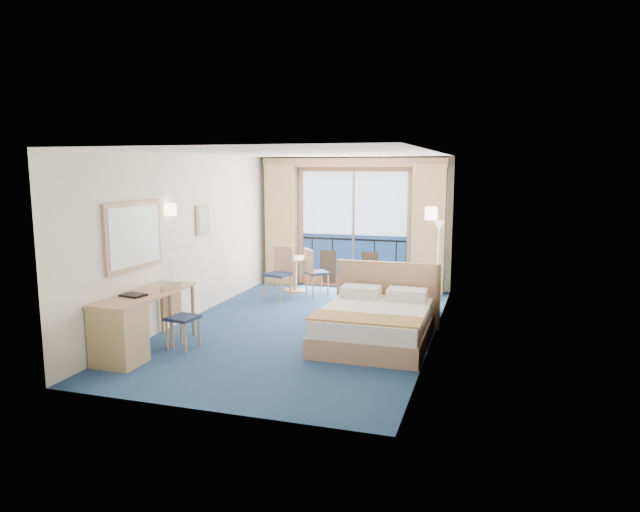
{
  "coord_description": "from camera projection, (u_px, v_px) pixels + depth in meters",
  "views": [
    {
      "loc": [
        2.8,
        -8.23,
        2.49
      ],
      "look_at": [
        0.2,
        0.2,
        1.11
      ],
      "focal_mm": 32.0,
      "sensor_mm": 36.0,
      "label": 1
    }
  ],
  "objects": [
    {
      "name": "desk",
      "position": [
        125.0,
        328.0,
        7.33
      ],
      "size": [
        0.59,
        1.72,
        0.81
      ],
      "color": "tan",
      "rests_on": "ground"
    },
    {
      "name": "table_chair_a",
      "position": [
        313.0,
        269.0,
        11.14
      ],
      "size": [
        0.56,
        0.56,
        0.92
      ],
      "rotation": [
        0.0,
        0.0,
        2.29
      ],
      "color": "#1E2847",
      "rests_on": "ground"
    },
    {
      "name": "armchair",
      "position": [
        409.0,
        291.0,
        9.79
      ],
      "size": [
        1.04,
        1.05,
        0.77
      ],
      "primitive_type": "imported",
      "rotation": [
        0.0,
        0.0,
        3.44
      ],
      "color": "#4F5460",
      "rests_on": "ground"
    },
    {
      "name": "bed",
      "position": [
        375.0,
        323.0,
        8.14
      ],
      "size": [
        1.64,
        1.95,
        1.03
      ],
      "color": "tan",
      "rests_on": "ground"
    },
    {
      "name": "wall_print",
      "position": [
        203.0,
        220.0,
        9.72
      ],
      "size": [
        0.04,
        0.42,
        0.52
      ],
      "color": "tan",
      "rests_on": "room_walls"
    },
    {
      "name": "phone",
      "position": [
        428.0,
        289.0,
        9.12
      ],
      "size": [
        0.2,
        0.16,
        0.09
      ],
      "primitive_type": "cube",
      "rotation": [
        0.0,
        0.0,
        -0.01
      ],
      "color": "silver",
      "rests_on": "nightstand"
    },
    {
      "name": "desk_lamp",
      "position": [
        170.0,
        263.0,
        8.31
      ],
      "size": [
        0.11,
        0.11,
        0.41
      ],
      "color": "silver",
      "rests_on": "desk"
    },
    {
      "name": "balcony_door",
      "position": [
        353.0,
        233.0,
        11.83
      ],
      "size": [
        2.36,
        0.03,
        2.52
      ],
      "color": "navy",
      "rests_on": "room_walls"
    },
    {
      "name": "desk_chair",
      "position": [
        178.0,
        312.0,
        7.9
      ],
      "size": [
        0.44,
        0.43,
        0.9
      ],
      "rotation": [
        0.0,
        0.0,
        1.43
      ],
      "color": "#1E2847",
      "rests_on": "ground"
    },
    {
      "name": "floor",
      "position": [
        304.0,
        327.0,
        8.97
      ],
      "size": [
        6.5,
        6.5,
        0.0
      ],
      "primitive_type": "plane",
      "color": "navy",
      "rests_on": "ground"
    },
    {
      "name": "round_table",
      "position": [
        295.0,
        266.0,
        11.48
      ],
      "size": [
        0.76,
        0.76,
        0.69
      ],
      "color": "tan",
      "rests_on": "ground"
    },
    {
      "name": "mirror",
      "position": [
        134.0,
        236.0,
        7.88
      ],
      "size": [
        0.05,
        1.25,
        0.95
      ],
      "color": "tan",
      "rests_on": "room_walls"
    },
    {
      "name": "floor_lamp",
      "position": [
        439.0,
        241.0,
        10.62
      ],
      "size": [
        0.21,
        0.21,
        1.5
      ],
      "color": "silver",
      "rests_on": "ground"
    },
    {
      "name": "curtain_right",
      "position": [
        428.0,
        229.0,
        11.22
      ],
      "size": [
        0.65,
        0.22,
        2.55
      ],
      "primitive_type": "cube",
      "color": "tan",
      "rests_on": "room_walls"
    },
    {
      "name": "pelmet",
      "position": [
        353.0,
        163.0,
        11.49
      ],
      "size": [
        3.8,
        0.25,
        0.18
      ],
      "primitive_type": "cube",
      "color": "tan",
      "rests_on": "room_walls"
    },
    {
      "name": "folder",
      "position": [
        134.0,
        295.0,
        7.51
      ],
      "size": [
        0.34,
        0.28,
        0.03
      ],
      "primitive_type": "cube",
      "rotation": [
        0.0,
        0.0,
        -0.18
      ],
      "color": "black",
      "rests_on": "desk"
    },
    {
      "name": "sconce_left",
      "position": [
        170.0,
        210.0,
        8.68
      ],
      "size": [
        0.18,
        0.18,
        0.18
      ],
      "primitive_type": "cylinder",
      "color": "#FDDDB1",
      "rests_on": "room_walls"
    },
    {
      "name": "nightstand",
      "position": [
        425.0,
        307.0,
        9.21
      ],
      "size": [
        0.39,
        0.37,
        0.51
      ],
      "primitive_type": "cube",
      "color": "tan",
      "rests_on": "ground"
    },
    {
      "name": "sconce_right",
      "position": [
        431.0,
        213.0,
        7.97
      ],
      "size": [
        0.18,
        0.18,
        0.18
      ],
      "primitive_type": "cylinder",
      "color": "#FDDDB1",
      "rests_on": "room_walls"
    },
    {
      "name": "curtain_left",
      "position": [
        281.0,
        225.0,
        12.12
      ],
      "size": [
        0.65,
        0.22,
        2.55
      ],
      "primitive_type": "cube",
      "color": "tan",
      "rests_on": "room_walls"
    },
    {
      "name": "room_walls",
      "position": [
        304.0,
        214.0,
        8.69
      ],
      "size": [
        4.04,
        6.54,
        2.72
      ],
      "color": "silver",
      "rests_on": "ground"
    },
    {
      "name": "table_chair_b",
      "position": [
        280.0,
        269.0,
        10.87
      ],
      "size": [
        0.5,
        0.51,
        0.99
      ],
      "rotation": [
        0.0,
        0.0,
        -0.2
      ],
      "color": "#1E2847",
      "rests_on": "ground"
    }
  ]
}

